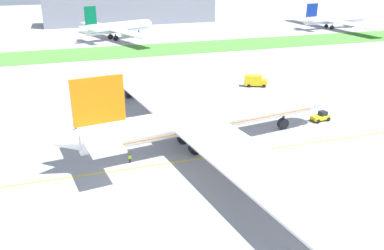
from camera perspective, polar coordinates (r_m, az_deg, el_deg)
ground_plane at (r=74.35m, az=4.41°, el=-4.13°), size 600.00×600.00×0.00m
apron_taxi_line at (r=74.00m, az=4.53°, el=-4.26°), size 280.00×0.36×0.01m
grass_median_strip at (r=163.12m, az=-8.27°, el=10.25°), size 320.00×24.00×0.10m
airliner_foreground at (r=75.46m, az=1.53°, el=0.79°), size 55.82×91.05×15.82m
pushback_tug at (r=93.61m, az=17.62°, el=1.14°), size 6.07×2.95×2.12m
ground_crew_wingwalker_port at (r=71.47m, az=-8.72°, el=-4.54°), size 0.55×0.41×1.70m
service_truck_baggage_loader at (r=115.39m, az=8.84°, el=6.18°), size 6.53×4.14×3.24m
service_truck_fuel_bowser at (r=105.99m, az=-8.00°, el=4.68°), size 5.12×2.74×2.72m
parked_airliner_far_left at (r=188.52m, az=-10.60°, el=13.25°), size 35.62×55.41×15.18m
parked_airliner_far_centre at (r=229.90m, az=19.19°, el=13.78°), size 42.79×68.79×13.08m
terminal_building at (r=239.40m, az=-8.61°, el=16.10°), size 93.83×20.00×18.00m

